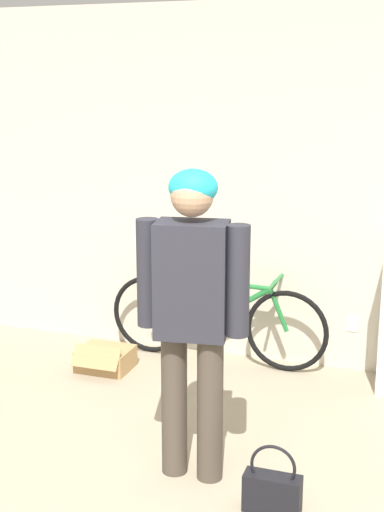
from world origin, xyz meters
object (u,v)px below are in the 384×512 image
(person, at_px, (192,299))
(cardboard_box, at_px, (105,359))
(handbag, at_px, (272,490))
(bicycle, at_px, (215,319))

(person, distance_m, cardboard_box, 1.81)
(person, xyz_separation_m, handbag, (0.48, -0.20, -0.87))
(bicycle, relative_size, cardboard_box, 4.49)
(person, bearing_deg, cardboard_box, 123.91)
(bicycle, height_order, cardboard_box, bicycle)
(handbag, bearing_deg, bicycle, 115.35)
(person, bearing_deg, handbag, -31.08)
(bicycle, distance_m, handbag, 1.96)
(handbag, bearing_deg, person, 157.79)
(cardboard_box, bearing_deg, bicycle, 29.89)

